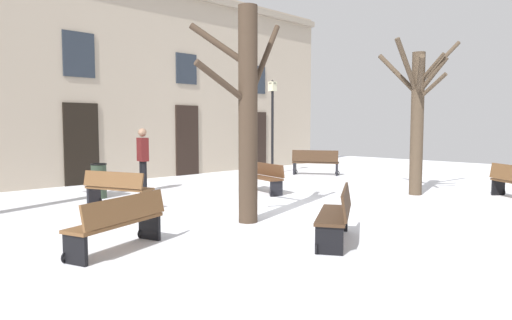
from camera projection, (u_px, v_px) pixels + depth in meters
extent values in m
plane|color=white|center=(300.00, 206.00, 10.69)|extent=(30.77, 30.77, 0.00)
cube|color=tan|center=(133.00, 79.00, 15.71)|extent=(19.23, 0.40, 6.99)
cube|color=black|center=(81.00, 144.00, 14.33)|extent=(1.12, 0.08, 2.58)
cube|color=#262D38|center=(79.00, 55.00, 14.12)|extent=(1.01, 0.06, 1.39)
cube|color=black|center=(187.00, 140.00, 17.21)|extent=(1.02, 0.08, 2.63)
cube|color=#262D38|center=(186.00, 69.00, 17.01)|extent=(0.92, 0.06, 1.12)
cube|color=black|center=(256.00, 140.00, 19.80)|extent=(1.25, 0.08, 2.45)
cube|color=#262D38|center=(256.00, 80.00, 19.59)|extent=(1.12, 0.06, 1.18)
cylinder|color=#4C3D2D|center=(417.00, 124.00, 12.25)|extent=(0.34, 0.34, 3.83)
cylinder|color=#4C3D2D|center=(431.00, 87.00, 11.83)|extent=(0.29, 0.89, 0.69)
cylinder|color=#4C3D2D|center=(420.00, 76.00, 11.43)|extent=(1.44, 0.85, 0.87)
cylinder|color=#4C3D2D|center=(431.00, 69.00, 11.86)|extent=(0.17, 0.77, 0.78)
cylinder|color=#4C3D2D|center=(408.00, 68.00, 11.90)|extent=(1.01, 0.34, 1.50)
cylinder|color=#4C3D2D|center=(439.00, 63.00, 12.40)|extent=(1.42, 0.64, 1.29)
cylinder|color=#4C3D2D|center=(432.00, 76.00, 11.93)|extent=(0.21, 0.82, 0.97)
cylinder|color=#4C3D2D|center=(398.00, 75.00, 12.48)|extent=(0.27, 1.19, 1.21)
cylinder|color=#423326|center=(248.00, 116.00, 8.75)|extent=(0.37, 0.37, 4.15)
cylinder|color=#423326|center=(223.00, 83.00, 8.35)|extent=(1.21, 0.27, 0.78)
cylinder|color=#423326|center=(263.00, 63.00, 9.06)|extent=(1.10, 0.27, 1.65)
cylinder|color=#423326|center=(219.00, 45.00, 8.71)|extent=(0.83, 1.00, 0.87)
cylinder|color=#423326|center=(250.00, 38.00, 9.03)|extent=(0.79, 0.69, 0.94)
cylinder|color=black|center=(272.00, 133.00, 17.47)|extent=(0.10, 0.10, 3.18)
cylinder|color=black|center=(272.00, 171.00, 17.59)|extent=(0.22, 0.22, 0.20)
cube|color=beige|center=(273.00, 86.00, 17.34)|extent=(0.24, 0.24, 0.36)
cone|color=black|center=(273.00, 82.00, 17.32)|extent=(0.30, 0.30, 0.14)
cylinder|color=#2D3D2D|center=(99.00, 181.00, 11.77)|extent=(0.39, 0.39, 0.87)
torus|color=black|center=(98.00, 164.00, 11.74)|extent=(0.41, 0.41, 0.04)
cube|color=#3D2819|center=(316.00, 162.00, 17.26)|extent=(1.26, 1.73, 0.05)
cube|color=#3D2819|center=(315.00, 156.00, 17.04)|extent=(0.95, 1.55, 0.43)
cube|color=black|center=(337.00, 169.00, 17.07)|extent=(0.39, 0.26, 0.47)
torus|color=black|center=(337.00, 173.00, 17.25)|extent=(0.11, 0.16, 0.17)
cube|color=black|center=(295.00, 168.00, 17.49)|extent=(0.39, 0.26, 0.47)
torus|color=black|center=(295.00, 172.00, 17.68)|extent=(0.11, 0.16, 0.17)
cube|color=#3D2819|center=(333.00, 215.00, 7.38)|extent=(1.66, 1.26, 0.05)
cube|color=#3D2819|center=(346.00, 201.00, 7.32)|extent=(1.48, 0.96, 0.40)
cube|color=black|center=(336.00, 219.00, 8.15)|extent=(0.26, 0.38, 0.44)
torus|color=black|center=(326.00, 226.00, 8.20)|extent=(0.16, 0.11, 0.17)
cube|color=black|center=(329.00, 240.00, 6.65)|extent=(0.26, 0.38, 0.44)
torus|color=black|center=(317.00, 249.00, 6.70)|extent=(0.16, 0.11, 0.17)
cube|color=black|center=(498.00, 187.00, 12.28)|extent=(0.32, 0.27, 0.44)
torus|color=black|center=(503.00, 192.00, 12.31)|extent=(0.13, 0.15, 0.17)
cube|color=#51331E|center=(261.00, 177.00, 12.72)|extent=(0.76, 1.65, 0.05)
cube|color=#51331E|center=(267.00, 169.00, 12.81)|extent=(0.44, 1.58, 0.35)
cube|color=black|center=(248.00, 182.00, 13.37)|extent=(0.38, 0.14, 0.43)
torus|color=black|center=(243.00, 187.00, 13.30)|extent=(0.07, 0.17, 0.17)
cube|color=black|center=(276.00, 188.00, 12.11)|extent=(0.38, 0.14, 0.43)
torus|color=black|center=(271.00, 194.00, 12.04)|extent=(0.07, 0.17, 0.17)
cube|color=brown|center=(116.00, 222.00, 6.84)|extent=(1.72, 0.96, 0.05)
cube|color=brown|center=(126.00, 209.00, 6.73)|extent=(1.61, 0.63, 0.37)
cube|color=black|center=(150.00, 226.00, 7.54)|extent=(0.19, 0.41, 0.44)
torus|color=black|center=(141.00, 233.00, 7.63)|extent=(0.17, 0.08, 0.17)
cube|color=black|center=(75.00, 249.00, 6.17)|extent=(0.19, 0.41, 0.44)
torus|color=black|center=(66.00, 257.00, 6.26)|extent=(0.17, 0.08, 0.17)
cube|color=brown|center=(119.00, 188.00, 10.38)|extent=(1.01, 1.69, 0.05)
cube|color=brown|center=(113.00, 180.00, 10.18)|extent=(0.70, 1.57, 0.35)
cube|color=black|center=(147.00, 200.00, 10.09)|extent=(0.39, 0.20, 0.46)
torus|color=black|center=(152.00, 206.00, 10.26)|extent=(0.09, 0.17, 0.17)
cube|color=black|center=(94.00, 196.00, 10.71)|extent=(0.39, 0.20, 0.46)
torus|color=black|center=(99.00, 201.00, 10.87)|extent=(0.09, 0.17, 0.17)
cylinder|color=black|center=(142.00, 176.00, 13.06)|extent=(0.14, 0.14, 0.87)
cylinder|color=black|center=(144.00, 177.00, 12.91)|extent=(0.14, 0.14, 0.87)
cube|color=#591919|center=(143.00, 149.00, 12.93)|extent=(0.28, 0.41, 0.67)
sphere|color=#9E755B|center=(142.00, 132.00, 12.89)|extent=(0.24, 0.24, 0.24)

